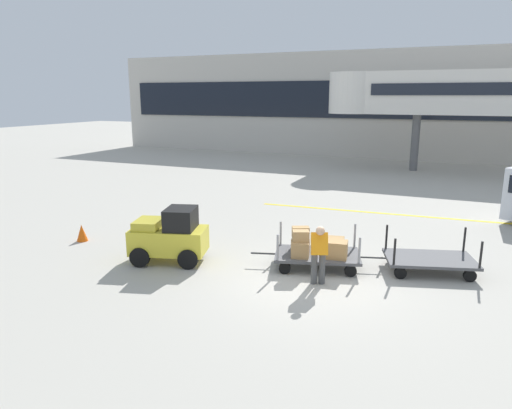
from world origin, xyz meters
TOP-DOWN VIEW (x-y plane):
  - ground_plane at (0.00, 0.00)m, footprint 120.00×120.00m
  - apron_lead_line at (3.25, 7.98)m, footprint 15.24×1.16m
  - terminal_building at (0.00, 25.98)m, footprint 49.84×2.51m
  - jet_bridge at (3.37, 19.99)m, footprint 17.66×3.00m
  - baggage_tug at (-4.05, -0.31)m, footprint 2.33×1.73m
  - baggage_cart_lead at (-0.10, 0.87)m, footprint 3.08×2.01m
  - baggage_cart_middle at (2.80, 1.77)m, footprint 3.08×2.01m
  - baggage_handler at (0.29, -0.27)m, footprint 0.53×0.54m
  - safety_cone_near at (-7.80, 0.17)m, footprint 0.36×0.36m

SIDE VIEW (x-z plane):
  - ground_plane at x=0.00m, z-range 0.00..0.00m
  - apron_lead_line at x=3.25m, z-range 0.00..0.01m
  - safety_cone_near at x=-7.80m, z-range 0.00..0.55m
  - baggage_cart_middle at x=2.80m, z-range -0.20..0.90m
  - baggage_cart_lead at x=-0.10m, z-range -0.03..1.10m
  - baggage_tug at x=-4.05m, z-range -0.04..1.54m
  - baggage_handler at x=0.29m, z-range 0.08..1.65m
  - terminal_building at x=0.00m, z-range 0.01..7.98m
  - jet_bridge at x=3.37m, z-range 1.72..7.85m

